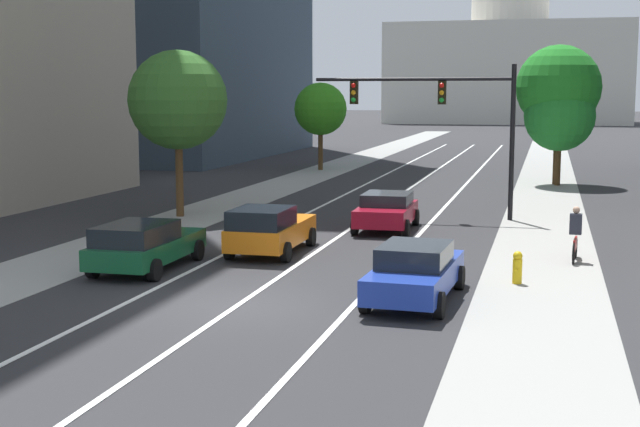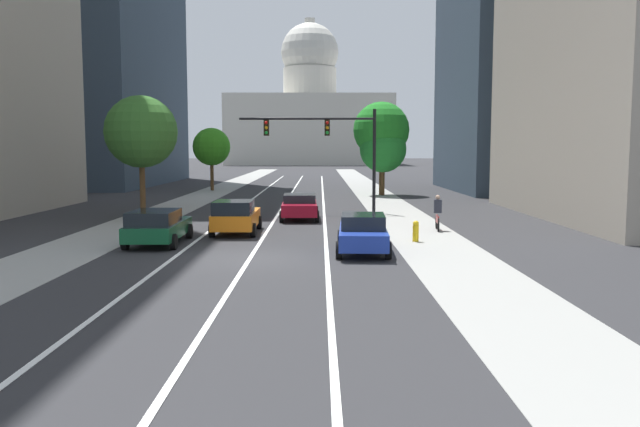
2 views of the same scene
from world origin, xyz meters
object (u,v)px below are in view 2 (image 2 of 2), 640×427
Objects in this scene: car_crimson at (298,206)px; traffic_signal_mast at (328,139)px; car_orange at (234,216)px; street_tree_near_left at (209,147)px; cyclist at (436,213)px; car_blue at (361,232)px; street_tree_far_right at (381,149)px; fire_hydrant at (414,231)px; street_tree_mid_right at (379,130)px; street_tree_mid_left at (139,132)px; capitol_building at (308,117)px; car_green at (155,226)px.

car_crimson is 5.68m from traffic_signal_mast.
street_tree_near_left is at bearing 11.16° from car_orange.
cyclist is (6.80, -4.84, 0.10)m from car_crimson.
car_blue is 0.82× the size of street_tree_near_left.
car_crimson is 0.51× the size of traffic_signal_mast.
street_tree_near_left is (-15.84, 29.90, 3.24)m from cyclist.
car_blue is at bearing 153.43° from cyclist.
fire_hydrant is at bearing -92.60° from street_tree_far_right.
car_orange is 26.46m from street_tree_far_right.
street_tree_mid_left is at bearing -131.24° from street_tree_mid_right.
car_crimson is at bearing -89.37° from capitol_building.
capitol_building is 134.93m from fire_hydrant.
car_orange is at bearing -39.53° from car_green.
street_tree_mid_left is at bearing 73.53° from cyclist.
capitol_building is at bearing -0.62° from car_crimson.
fire_hydrant is 4.15m from cyclist.
car_crimson is at bearing 59.82° from cyclist.
capitol_building is 106.99m from street_tree_mid_right.
capitol_building is 44.04× the size of fire_hydrant.
cyclist reaches higher than car_blue.
capitol_building is at bearing 94.13° from street_tree_mid_right.
car_green is 2.76× the size of cyclist.
car_green is 12.23m from street_tree_mid_left.
street_tree_far_right is at bearing -23.72° from car_green.
car_blue is at bearing -88.26° from capitol_building.
traffic_signal_mast is at bearing 35.30° from cyclist.
car_green is at bearing -113.10° from street_tree_far_right.
fire_hydrant is (7.96, -2.63, -0.36)m from car_orange.
car_green is 0.98× the size of car_blue.
street_tree_mid_right is at bearing -20.13° from car_orange.
street_tree_mid_right reaches higher than street_tree_far_right.
traffic_signal_mast is at bearing 12.16° from street_tree_mid_left.
car_green is 10.76m from fire_hydrant.
traffic_signal_mast is 1.19× the size of street_tree_mid_left.
street_tree_mid_right reaches higher than car_green.
car_orange is 0.92× the size of car_blue.
traffic_signal_mast is 9.16× the size of fire_hydrant.
street_tree_far_right is at bearing -85.83° from capitol_building.
car_orange is at bearing -90.60° from capitol_building.
capitol_building is 6.83× the size of street_tree_far_right.
street_tree_near_left is (-9.05, 25.07, 3.34)m from car_crimson.
car_green is (-4.15, -135.10, -11.03)m from capitol_building.
traffic_signal_mast reaches higher than street_tree_near_left.
fire_hydrant is 27.49m from street_tree_far_right.
car_crimson is at bearing -9.37° from street_tree_mid_left.
street_tree_near_left is at bearing 157.33° from street_tree_far_right.
street_tree_mid_right reaches higher than fire_hydrant.
car_blue is 0.62× the size of street_tree_mid_right.
car_blue is 15.68m from traffic_signal_mast.
traffic_signal_mast reaches higher than car_crimson.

